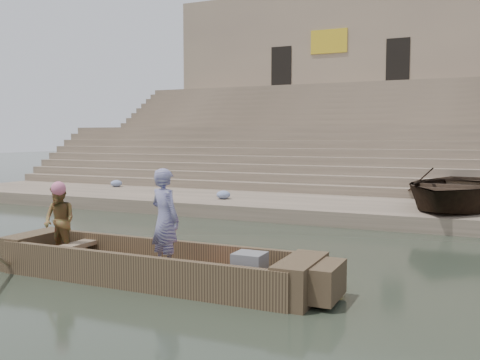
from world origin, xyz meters
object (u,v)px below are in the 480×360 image
Objects in this scene: standing_man at (165,219)px; main_rowboat at (153,274)px; rowing_man at (59,221)px; television at (249,266)px; beached_rowboat at (457,188)px.

main_rowboat is at bearing 7.73° from standing_man.
rowing_man is 2.79× the size of television.
rowing_man is 0.24× the size of beached_rowboat.
rowing_man is 10.57m from beached_rowboat.
main_rowboat is 9.57m from beached_rowboat.
standing_man is 1.57m from television.
rowing_man is at bearing -116.88° from beached_rowboat.
beached_rowboat reaches higher than television.
television is 0.09× the size of beached_rowboat.
rowing_man reaches higher than main_rowboat.
main_rowboat is 0.98m from standing_man.
main_rowboat is 10.87× the size of television.
beached_rowboat is at bearing 73.29° from television.
main_rowboat is 3.90× the size of rowing_man.
main_rowboat is 1.77m from television.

